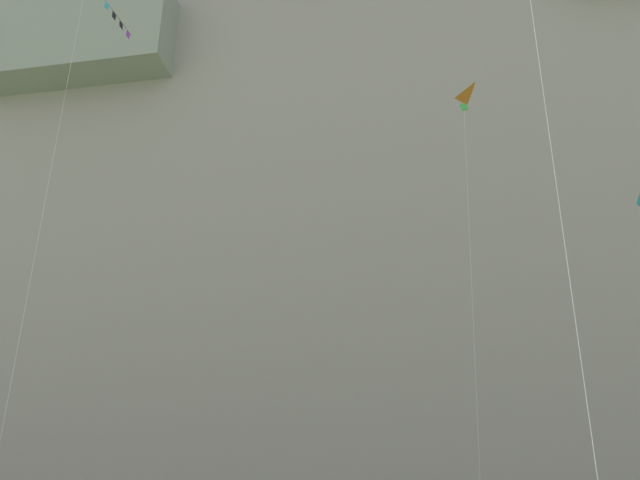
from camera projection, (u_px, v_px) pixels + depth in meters
The scene contains 3 objects.
cliff_face at pixel (369, 103), 64.31m from camera, with size 180.00×25.41×81.15m.
kite_banner_mid_left at pixel (99, 47), 34.19m from camera, with size 2.31×7.97×28.87m.
kite_delta_high_left at pixel (456, 113), 38.63m from camera, with size 1.67×3.02×25.55m.
Camera 1 is at (4.38, 1.50, 2.52)m, focal length 36.78 mm.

